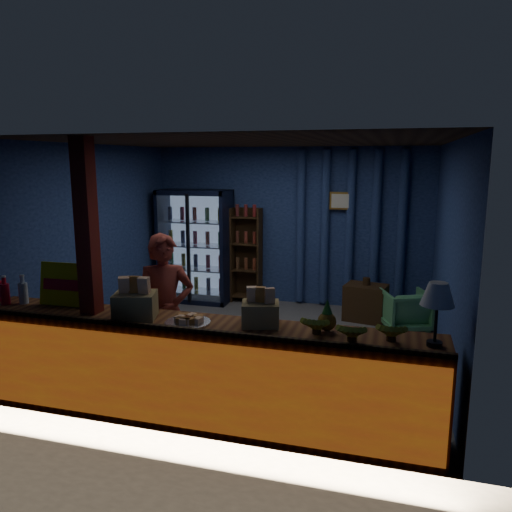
{
  "coord_description": "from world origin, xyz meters",
  "views": [
    {
      "loc": [
        1.72,
        -5.89,
        2.38
      ],
      "look_at": [
        0.1,
        -0.2,
        1.25
      ],
      "focal_mm": 35.0,
      "sensor_mm": 36.0,
      "label": 1
    }
  ],
  "objects_px": {
    "green_chair": "(405,310)",
    "table_lamp": "(438,297)",
    "pastry_tray": "(188,321)",
    "shopkeeper": "(165,312)"
  },
  "relations": [
    {
      "from": "table_lamp",
      "to": "shopkeeper",
      "type": "bearing_deg",
      "value": 167.26
    },
    {
      "from": "shopkeeper",
      "to": "pastry_tray",
      "type": "bearing_deg",
      "value": -73.23
    },
    {
      "from": "pastry_tray",
      "to": "table_lamp",
      "type": "xyz_separation_m",
      "value": [
        2.08,
        0.03,
        0.38
      ]
    },
    {
      "from": "green_chair",
      "to": "table_lamp",
      "type": "relative_size",
      "value": 1.22
    },
    {
      "from": "green_chair",
      "to": "table_lamp",
      "type": "bearing_deg",
      "value": 72.17
    },
    {
      "from": "shopkeeper",
      "to": "green_chair",
      "type": "bearing_deg",
      "value": 23.01
    },
    {
      "from": "pastry_tray",
      "to": "table_lamp",
      "type": "distance_m",
      "value": 2.11
    },
    {
      "from": "green_chair",
      "to": "pastry_tray",
      "type": "bearing_deg",
      "value": 38.61
    },
    {
      "from": "green_chair",
      "to": "pastry_tray",
      "type": "xyz_separation_m",
      "value": [
        -1.93,
        -3.23,
        0.69
      ]
    },
    {
      "from": "pastry_tray",
      "to": "shopkeeper",
      "type": "bearing_deg",
      "value": 130.53
    }
  ]
}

